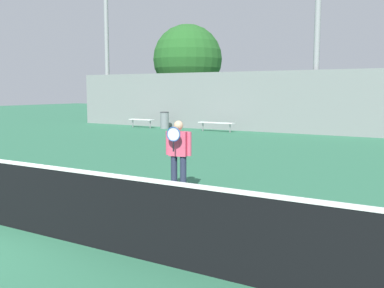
# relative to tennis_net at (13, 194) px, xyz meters

# --- Properties ---
(ground_plane) EXTENTS (100.00, 100.00, 0.00)m
(ground_plane) POSITION_rel_tennis_net_xyz_m (0.00, 0.00, -0.55)
(ground_plane) COLOR #2D6B4C
(tennis_net) EXTENTS (12.00, 0.09, 1.09)m
(tennis_net) POSITION_rel_tennis_net_xyz_m (0.00, 0.00, 0.00)
(tennis_net) COLOR black
(tennis_net) RESTS_ON ground_plane
(tennis_player) EXTENTS (0.58, 0.45, 1.54)m
(tennis_player) POSITION_rel_tennis_net_xyz_m (0.78, 3.60, 0.32)
(tennis_player) COLOR #282D47
(tennis_player) RESTS_ON ground_plane
(bench_courtside_near) EXTENTS (1.60, 0.40, 0.50)m
(bench_courtside_near) POSITION_rel_tennis_net_xyz_m (-10.22, 16.48, -0.10)
(bench_courtside_near) COLOR white
(bench_courtside_near) RESTS_ON ground_plane
(bench_courtside_far) EXTENTS (2.04, 0.40, 0.50)m
(bench_courtside_far) POSITION_rel_tennis_net_xyz_m (-5.22, 16.48, -0.10)
(bench_courtside_far) COLOR white
(bench_courtside_far) RESTS_ON ground_plane
(light_pole_near_left) EXTENTS (0.90, 0.60, 12.13)m
(light_pole_near_left) POSITION_rel_tennis_net_xyz_m (-13.95, 17.78, 6.25)
(light_pole_near_left) COLOR #939399
(light_pole_near_left) RESTS_ON ground_plane
(light_pole_far_right) EXTENTS (0.90, 0.60, 9.57)m
(light_pole_far_right) POSITION_rel_tennis_net_xyz_m (-0.43, 17.99, 4.84)
(light_pole_far_right) COLOR #939399
(light_pole_far_right) RESTS_ON ground_plane
(trash_bin) EXTENTS (0.51, 0.51, 0.96)m
(trash_bin) POSITION_rel_tennis_net_xyz_m (-8.70, 16.68, -0.07)
(trash_bin) COLOR gray
(trash_bin) RESTS_ON ground_plane
(back_fence) EXTENTS (31.37, 0.06, 3.19)m
(back_fence) POSITION_rel_tennis_net_xyz_m (0.00, 17.65, 1.04)
(back_fence) COLOR gray
(back_fence) RESTS_ON ground_plane
(tree_green_tall) EXTENTS (4.52, 4.52, 6.48)m
(tree_green_tall) POSITION_rel_tennis_net_xyz_m (-9.80, 20.94, 3.64)
(tree_green_tall) COLOR brown
(tree_green_tall) RESTS_ON ground_plane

